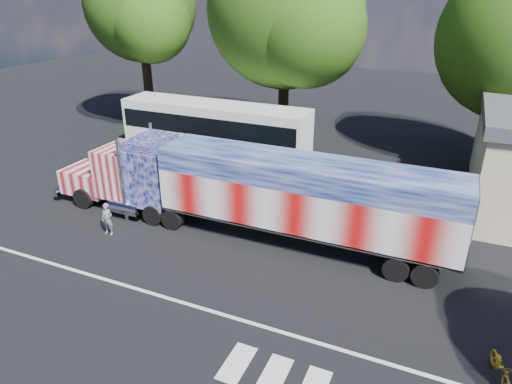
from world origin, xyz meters
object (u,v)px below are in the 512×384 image
at_px(tree_nw_a, 142,6).
at_px(tree_n_mid, 288,10).
at_px(woman, 107,219).
at_px(bicycle, 501,367).
at_px(coach_bus, 215,130).
at_px(semi_truck, 252,190).

xyz_separation_m(tree_nw_a, tree_n_mid, (11.01, 0.30, -0.06)).
bearing_deg(tree_nw_a, woman, -61.26).
bearing_deg(tree_nw_a, bicycle, -35.31).
bearing_deg(bicycle, coach_bus, 125.93).
relative_size(bicycle, tree_n_mid, 0.11).
relative_size(coach_bus, woman, 8.13).
distance_m(coach_bus, woman, 10.91).
xyz_separation_m(bicycle, tree_n_mid, (-13.11, 17.39, 8.53)).
bearing_deg(coach_bus, tree_n_mid, 54.35).
height_order(semi_truck, woman, semi_truck).
bearing_deg(semi_truck, bicycle, -25.74).
distance_m(semi_truck, tree_nw_a, 19.93).
bearing_deg(bicycle, tree_nw_a, 129.25).
bearing_deg(tree_n_mid, bicycle, -52.97).
relative_size(semi_truck, tree_nw_a, 1.51).
xyz_separation_m(coach_bus, bicycle, (16.26, -13.00, -1.47)).
distance_m(bicycle, tree_n_mid, 23.39).
xyz_separation_m(semi_truck, bicycle, (9.99, -4.82, -1.76)).
xyz_separation_m(woman, tree_nw_a, (-8.19, 14.94, 8.23)).
bearing_deg(woman, tree_n_mid, 74.40).
relative_size(coach_bus, tree_nw_a, 0.95).
height_order(woman, bicycle, woman).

